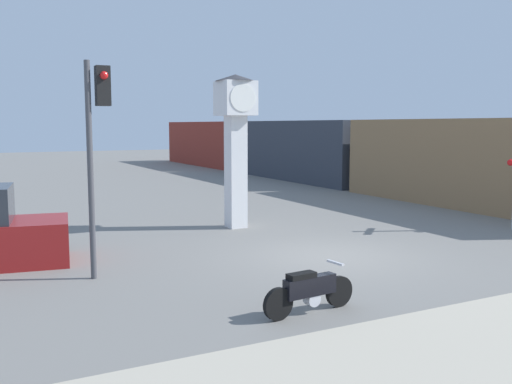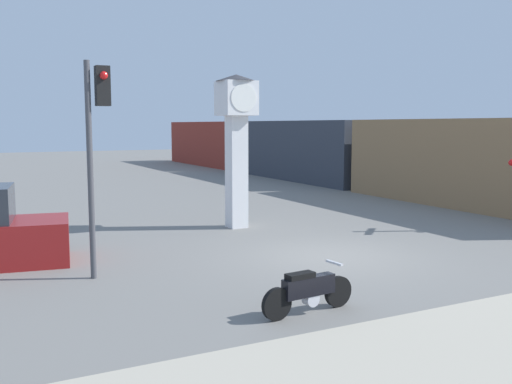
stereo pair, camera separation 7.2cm
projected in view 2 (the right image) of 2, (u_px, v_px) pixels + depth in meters
ground_plane at (329, 256)px, 13.81m from camera, size 120.00×120.00×0.00m
motorcycle at (308, 291)px, 9.57m from camera, size 1.85×0.40×0.81m
clock_tower at (236, 127)px, 17.34m from camera, size 1.24×1.24×4.68m
freight_train at (301, 150)px, 33.43m from camera, size 2.80×38.51×3.40m
traffic_light at (96, 131)px, 11.53m from camera, size 0.50×0.35×4.44m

